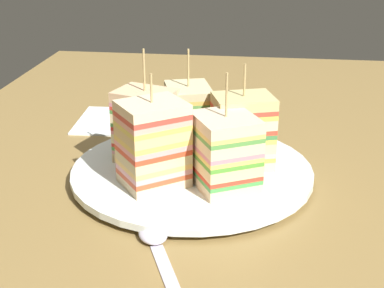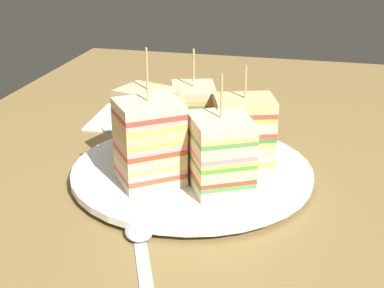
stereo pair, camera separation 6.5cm
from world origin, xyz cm
name	(u,v)px [view 1 (the left image)]	position (x,y,z in cm)	size (l,w,h in cm)	color
ground_plane	(192,185)	(0.00, 0.00, -0.90)	(122.22, 76.39, 1.80)	olive
plate	(192,172)	(0.00, 0.00, 0.86)	(28.12, 28.12, 1.41)	white
sandwich_wedge_0	(153,144)	(4.64, -3.57, 6.09)	(8.47, 8.70, 12.47)	beige
sandwich_wedge_1	(225,152)	(4.17, 4.10, 5.42)	(8.71, 8.43, 12.72)	beige
sandwich_wedge_2	(242,132)	(-1.47, 5.66, 5.66)	(6.94, 7.95, 12.24)	beige
sandwich_wedge_3	(188,118)	(-5.73, -1.19, 5.46)	(7.90, 6.88, 12.72)	#D3C287
sandwich_wedge_4	(146,126)	(-1.55, -5.64, 5.74)	(6.83, 7.91, 13.57)	beige
chip_pile	(182,160)	(-0.15, -1.24, 2.27)	(7.89, 7.41, 1.74)	tan
spoon	(157,246)	(15.36, -1.23, 0.40)	(15.36, 8.01, 1.00)	silver
napkin	(112,120)	(-17.75, -14.38, 0.25)	(11.90, 10.11, 0.50)	white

